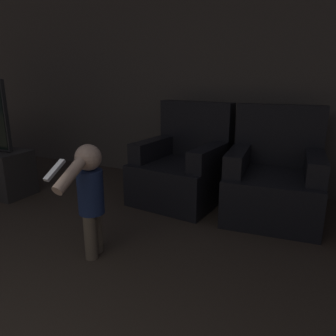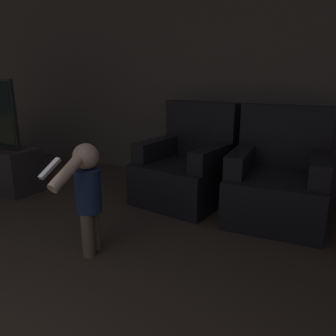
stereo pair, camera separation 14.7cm
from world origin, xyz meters
name	(u,v)px [view 1 (the left image)]	position (x,y,z in m)	size (l,w,h in m)	color
wall_back	(218,73)	(0.00, 4.50, 1.30)	(8.40, 0.05, 2.60)	#51493F
armchair_left	(183,168)	(-0.12, 3.80, 0.34)	(0.90, 0.92, 1.01)	black
armchair_right	(274,180)	(0.81, 3.80, 0.34)	(0.90, 0.93, 1.01)	black
person_toddler	(90,192)	(-0.24, 2.46, 0.49)	(0.18, 0.56, 0.83)	brown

